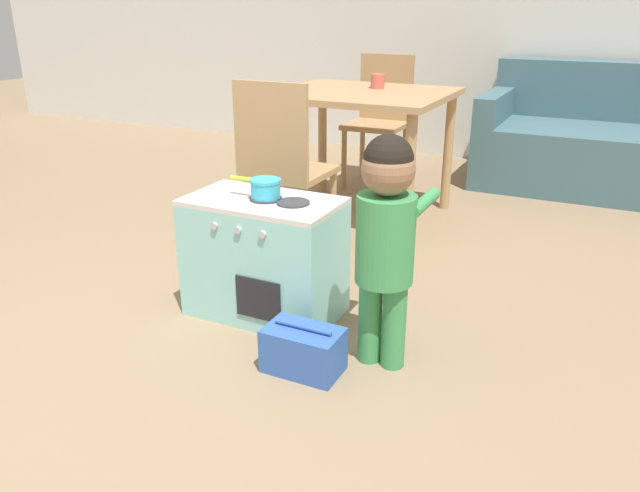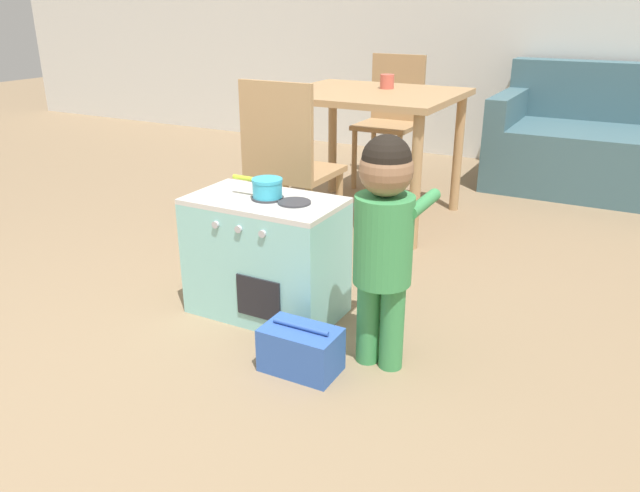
# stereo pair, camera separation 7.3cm
# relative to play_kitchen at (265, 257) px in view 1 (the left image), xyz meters

# --- Properties ---
(ground_plane) EXTENTS (16.00, 16.00, 0.00)m
(ground_plane) POSITION_rel_play_kitchen_xyz_m (-0.09, -0.91, -0.25)
(ground_plane) COLOR #8E7556
(play_kitchen) EXTENTS (0.60, 0.36, 0.50)m
(play_kitchen) POSITION_rel_play_kitchen_xyz_m (0.00, 0.00, 0.00)
(play_kitchen) COLOR #8CD1CC
(play_kitchen) RESTS_ON ground_plane
(toy_pot) EXTENTS (0.22, 0.12, 0.07)m
(toy_pot) POSITION_rel_play_kitchen_xyz_m (0.01, 0.00, 0.30)
(toy_pot) COLOR #38B2D6
(toy_pot) RESTS_ON play_kitchen
(child_figure) EXTENTS (0.22, 0.34, 0.83)m
(child_figure) POSITION_rel_play_kitchen_xyz_m (0.57, -0.15, 0.27)
(child_figure) COLOR #3D9351
(child_figure) RESTS_ON ground_plane
(toy_basket) EXTENTS (0.27, 0.16, 0.18)m
(toy_basket) POSITION_rel_play_kitchen_xyz_m (0.35, -0.33, -0.17)
(toy_basket) COLOR #335BB2
(toy_basket) RESTS_ON ground_plane
(dining_table) EXTENTS (0.97, 0.86, 0.74)m
(dining_table) POSITION_rel_play_kitchen_xyz_m (-0.14, 1.33, 0.39)
(dining_table) COLOR tan
(dining_table) RESTS_ON ground_plane
(dining_chair_near) EXTENTS (0.38, 0.38, 0.88)m
(dining_chair_near) POSITION_rel_play_kitchen_xyz_m (-0.24, 0.59, 0.22)
(dining_chair_near) COLOR tan
(dining_chair_near) RESTS_ON ground_plane
(dining_chair_far) EXTENTS (0.38, 0.38, 0.88)m
(dining_chair_far) POSITION_rel_play_kitchen_xyz_m (-0.31, 2.08, 0.22)
(dining_chair_far) COLOR tan
(dining_chair_far) RESTS_ON ground_plane
(couch) EXTENTS (1.59, 0.91, 0.82)m
(couch) POSITION_rel_play_kitchen_xyz_m (1.10, 2.66, 0.05)
(couch) COLOR #426670
(couch) RESTS_ON ground_plane
(cup_on_table) EXTENTS (0.08, 0.08, 0.08)m
(cup_on_table) POSITION_rel_play_kitchen_xyz_m (-0.11, 1.48, 0.53)
(cup_on_table) COLOR #D15B4C
(cup_on_table) RESTS_ON dining_table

